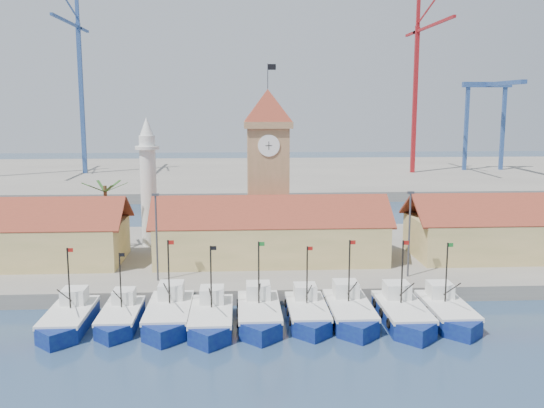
{
  "coord_description": "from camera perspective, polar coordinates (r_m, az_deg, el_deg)",
  "views": [
    {
      "loc": [
        -3.74,
        -48.54,
        19.32
      ],
      "look_at": [
        0.07,
        18.0,
        8.35
      ],
      "focal_mm": 40.0,
      "sensor_mm": 36.0,
      "label": 1
    }
  ],
  "objects": [
    {
      "name": "gantry",
      "position": [
        168.55,
        19.94,
        9.04
      ],
      "size": [
        13.0,
        22.0,
        23.2
      ],
      "color": "#2D4D8C",
      "rests_on": "terminal"
    },
    {
      "name": "quay",
      "position": [
        74.98,
        -0.31,
        -5.0
      ],
      "size": [
        140.0,
        32.0,
        1.5
      ],
      "primitive_type": "cube",
      "color": "gray",
      "rests_on": "ground"
    },
    {
      "name": "boat_5",
      "position": [
        55.21,
        3.39,
        -10.34
      ],
      "size": [
        3.47,
        9.5,
        7.19
      ],
      "color": "navy",
      "rests_on": "ground"
    },
    {
      "name": "boat_1",
      "position": [
        55.92,
        -14.11,
        -10.4
      ],
      "size": [
        3.28,
        8.99,
        6.8
      ],
      "color": "navy",
      "rests_on": "ground"
    },
    {
      "name": "hall_center",
      "position": [
        70.34,
        -0.15,
        -3.25
      ],
      "size": [
        27.04,
        10.13,
        7.61
      ],
      "color": "#DDBC79",
      "rests_on": "quay"
    },
    {
      "name": "boat_7",
      "position": [
        55.91,
        12.27,
        -10.21
      ],
      "size": [
        3.78,
        10.37,
        7.85
      ],
      "color": "navy",
      "rests_on": "ground"
    },
    {
      "name": "crane_red_right",
      "position": [
        158.39,
        13.58,
        11.64
      ],
      "size": [
        1.0,
        36.2,
        43.39
      ],
      "color": "maroon",
      "rests_on": "terminal"
    },
    {
      "name": "boat_8",
      "position": [
        57.45,
        16.24,
        -9.87
      ],
      "size": [
        3.61,
        9.9,
        7.49
      ],
      "color": "navy",
      "rests_on": "ground"
    },
    {
      "name": "hall_right",
      "position": [
        78.81,
        23.8,
        -2.68
      ],
      "size": [
        31.2,
        10.13,
        7.61
      ],
      "color": "#DDBC79",
      "rests_on": "quay"
    },
    {
      "name": "crane_blue_near",
      "position": [
        160.27,
        -17.7,
        11.46
      ],
      "size": [
        1.0,
        31.86,
        44.21
      ],
      "color": "#2D4D8C",
      "rests_on": "terminal"
    },
    {
      "name": "boat_0",
      "position": [
        56.49,
        -18.64,
        -10.34
      ],
      "size": [
        3.58,
        9.82,
        7.43
      ],
      "color": "navy",
      "rests_on": "ground"
    },
    {
      "name": "ground",
      "position": [
        52.38,
        1.08,
        -12.3
      ],
      "size": [
        400.0,
        400.0,
        0.0
      ],
      "primitive_type": "plane",
      "color": "#1A3147",
      "rests_on": "ground"
    },
    {
      "name": "boat_4",
      "position": [
        54.69,
        -1.21,
        -10.45
      ],
      "size": [
        3.73,
        10.22,
        7.73
      ],
      "color": "navy",
      "rests_on": "ground"
    },
    {
      "name": "palm_tree",
      "position": [
        77.41,
        -15.35,
        -0.72
      ],
      "size": [
        5.6,
        5.03,
        8.39
      ],
      "color": "brown",
      "rests_on": "quay"
    },
    {
      "name": "minaret",
      "position": [
        77.96,
        -11.56,
        2.09
      ],
      "size": [
        3.0,
        3.0,
        16.3
      ],
      "color": "silver",
      "rests_on": "quay"
    },
    {
      "name": "lamp_posts",
      "position": [
        62.04,
        0.72,
        -2.61
      ],
      "size": [
        80.7,
        0.25,
        9.03
      ],
      "color": "#3F3F44",
      "rests_on": "quay"
    },
    {
      "name": "boat_2",
      "position": [
        55.23,
        -9.7,
        -10.36
      ],
      "size": [
        3.82,
        10.47,
        7.93
      ],
      "color": "navy",
      "rests_on": "ground"
    },
    {
      "name": "terminal",
      "position": [
        159.64,
        -1.91,
        2.75
      ],
      "size": [
        240.0,
        80.0,
        2.0
      ],
      "primitive_type": "cube",
      "color": "gray",
      "rests_on": "ground"
    },
    {
      "name": "boat_6",
      "position": [
        55.61,
        7.38,
        -10.19
      ],
      "size": [
        3.74,
        10.25,
        7.75
      ],
      "color": "navy",
      "rests_on": "ground"
    },
    {
      "name": "boat_3",
      "position": [
        53.94,
        -5.74,
        -10.8
      ],
      "size": [
        3.67,
        10.05,
        7.6
      ],
      "color": "navy",
      "rests_on": "ground"
    },
    {
      "name": "clock_tower",
      "position": [
        75.0,
        -0.4,
        3.71
      ],
      "size": [
        5.8,
        5.8,
        22.7
      ],
      "color": "#AC7E58",
      "rests_on": "quay"
    }
  ]
}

